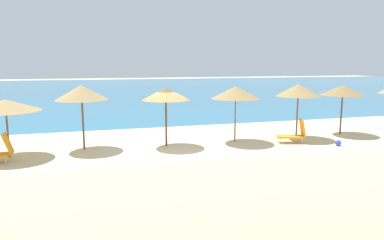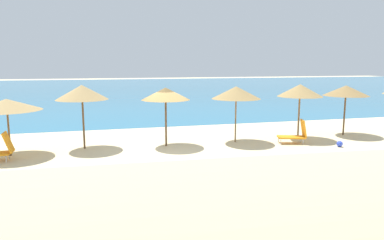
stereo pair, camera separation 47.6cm
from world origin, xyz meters
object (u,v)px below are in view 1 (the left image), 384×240
Objects in this scene: beach_umbrella_8 at (343,90)px; lounge_chair_0 at (295,133)px; beach_umbrella_3 at (5,105)px; beach_umbrella_5 at (166,94)px; beach_umbrella_4 at (82,93)px; beach_ball at (338,143)px; beach_umbrella_7 at (298,90)px; beach_umbrella_6 at (236,93)px.

beach_umbrella_8 is 1.86× the size of lounge_chair_0.
lounge_chair_0 is (12.57, -0.92, -1.66)m from beach_umbrella_3.
beach_umbrella_3 is at bearing -179.09° from beach_umbrella_8.
beach_umbrella_5 is at bearing 97.29° from lounge_chair_0.
beach_umbrella_5 reaches higher than lounge_chair_0.
beach_umbrella_4 is 10.00m from lounge_chair_0.
beach_umbrella_7 is at bearing 113.79° from beach_ball.
beach_umbrella_3 is at bearing -179.54° from beach_umbrella_6.
beach_ball is at bearing -108.10° from lounge_chair_0.
beach_umbrella_4 is 3.66m from beach_umbrella_5.
beach_umbrella_4 is (2.90, 0.55, 0.40)m from beach_umbrella_3.
beach_umbrella_4 reaches higher than beach_umbrella_8.
beach_umbrella_4 reaches higher than beach_umbrella_3.
beach_umbrella_8 is 4.21m from lounge_chair_0.
beach_umbrella_6 is 3.35m from beach_umbrella_7.
beach_umbrella_5 is at bearing 164.01° from beach_ball.
beach_umbrella_7 reaches higher than beach_ball.
beach_umbrella_7 is (13.27, -0.01, 0.32)m from beach_umbrella_3.
beach_umbrella_8 is at bearing 5.25° from beach_umbrella_7.
beach_umbrella_5 is 8.27m from beach_ball.
beach_umbrella_6 is at bearing 0.46° from beach_umbrella_3.
beach_umbrella_4 reaches higher than lounge_chair_0.
beach_umbrella_5 is (6.53, 0.13, 0.29)m from beach_umbrella_3.
beach_umbrella_3 is at bearing 179.97° from beach_umbrella_7.
lounge_chair_0 is at bearing -8.65° from beach_umbrella_4.
beach_umbrella_6 is at bearing -178.38° from beach_umbrella_8.
beach_umbrella_5 is at bearing -179.26° from beach_umbrella_8.
beach_umbrella_6 reaches higher than lounge_chair_0.
beach_umbrella_3 is 1.02× the size of beach_umbrella_8.
beach_umbrella_7 is at bearing -1.50° from beach_umbrella_6.
beach_umbrella_6 is at bearing -0.88° from beach_umbrella_5.
beach_umbrella_5 is 1.00× the size of beach_umbrella_6.
beach_umbrella_4 is 1.06× the size of beach_umbrella_5.
beach_umbrella_6 reaches higher than beach_umbrella_3.
beach_umbrella_6 is at bearing 178.50° from beach_umbrella_7.
beach_umbrella_4 is at bearing 98.57° from lounge_chair_0.
beach_umbrella_8 is (9.61, 0.12, -0.05)m from beach_umbrella_5.
beach_umbrella_8 is at bearing -1.25° from beach_umbrella_4.
beach_umbrella_7 is at bearing -0.03° from beach_umbrella_3.
beach_umbrella_7 is at bearing -19.95° from lounge_chair_0.
beach_umbrella_6 reaches higher than beach_ball.
beach_umbrella_7 is 2.29m from lounge_chair_0.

